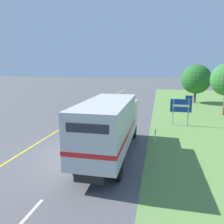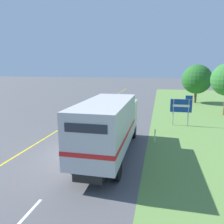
{
  "view_description": "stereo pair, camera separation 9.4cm",
  "coord_description": "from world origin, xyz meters",
  "views": [
    {
      "loc": [
        4.29,
        -11.9,
        5.09
      ],
      "look_at": [
        0.3,
        6.7,
        1.2
      ],
      "focal_mm": 35.0,
      "sensor_mm": 36.0,
      "label": 1
    },
    {
      "loc": [
        4.39,
        -11.88,
        5.09
      ],
      "look_at": [
        0.3,
        6.7,
        1.2
      ],
      "focal_mm": 35.0,
      "sensor_mm": 36.0,
      "label": 2
    }
  ],
  "objects": [
    {
      "name": "edge_line_yellow",
      "position": [
        -3.7,
        12.15,
        0.0
      ],
      "size": [
        0.12,
        58.09,
        0.01
      ],
      "primitive_type": "cube",
      "color": "yellow",
      "rests_on": "ground"
    },
    {
      "name": "centre_dash_farthest",
      "position": [
        0.0,
        26.74,
        0.0
      ],
      "size": [
        0.12,
        2.6,
        0.01
      ],
      "primitive_type": "cube",
      "color": "white",
      "rests_on": "ground"
    },
    {
      "name": "delineator_post",
      "position": [
        4.19,
        2.84,
        0.51
      ],
      "size": [
        0.08,
        0.08,
        0.95
      ],
      "color": "white",
      "rests_on": "ground"
    },
    {
      "name": "ground_plane",
      "position": [
        0.0,
        0.0,
        0.0
      ],
      "size": [
        200.0,
        200.0,
        0.0
      ],
      "primitive_type": "plane",
      "color": "#515154"
    },
    {
      "name": "centre_dash_mid_a",
      "position": [
        0.0,
        6.94,
        0.0
      ],
      "size": [
        0.12,
        2.6,
        0.01
      ],
      "primitive_type": "cube",
      "color": "white",
      "rests_on": "ground"
    },
    {
      "name": "highway_sign",
      "position": [
        6.31,
        7.91,
        1.71
      ],
      "size": [
        1.84,
        0.09,
        2.7
      ],
      "color": "#9E9EA3",
      "rests_on": "ground"
    },
    {
      "name": "centre_dash_nearest",
      "position": [
        0.0,
        -6.26,
        0.0
      ],
      "size": [
        0.12,
        2.6,
        0.01
      ],
      "primitive_type": "cube",
      "color": "white",
      "rests_on": "ground"
    },
    {
      "name": "centre_dash_near",
      "position": [
        0.0,
        0.34,
        0.0
      ],
      "size": [
        0.12,
        2.6,
        0.01
      ],
      "primitive_type": "cube",
      "color": "white",
      "rests_on": "ground"
    },
    {
      "name": "centre_dash_mid_b",
      "position": [
        0.0,
        13.54,
        0.0
      ],
      "size": [
        0.12,
        2.6,
        0.01
      ],
      "primitive_type": "cube",
      "color": "white",
      "rests_on": "ground"
    },
    {
      "name": "roadside_tree_mid",
      "position": [
        9.5,
        21.71,
        3.43
      ],
      "size": [
        4.18,
        4.18,
        5.53
      ],
      "color": "brown",
      "rests_on": "ground"
    },
    {
      "name": "lead_car_white",
      "position": [
        -1.62,
        13.34,
        0.96
      ],
      "size": [
        1.8,
        4.44,
        1.89
      ],
      "color": "black",
      "rests_on": "ground"
    },
    {
      "name": "centre_dash_far",
      "position": [
        0.0,
        20.14,
        0.0
      ],
      "size": [
        0.12,
        2.6,
        0.01
      ],
      "primitive_type": "cube",
      "color": "white",
      "rests_on": "ground"
    },
    {
      "name": "horse_trailer_truck",
      "position": [
        1.68,
        -0.25,
        1.91
      ],
      "size": [
        2.32,
        8.58,
        3.38
      ],
      "color": "black",
      "rests_on": "ground"
    }
  ]
}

